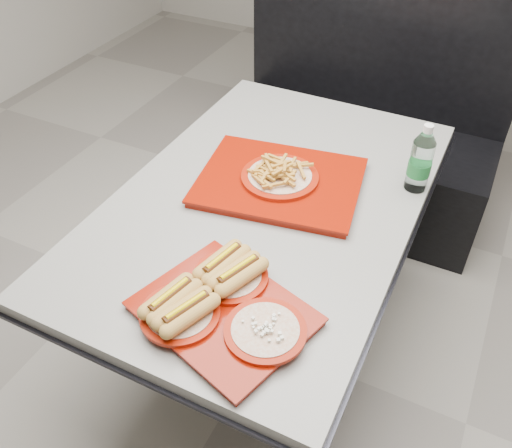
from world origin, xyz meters
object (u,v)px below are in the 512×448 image
at_px(water_bottle, 420,162).
at_px(tray_far, 280,179).
at_px(diner_table, 267,236).
at_px(booth_bench, 361,131).
at_px(tray_near, 220,303).

bearing_deg(water_bottle, tray_far, -154.74).
distance_m(diner_table, booth_bench, 1.11).
bearing_deg(booth_bench, diner_table, -90.00).
distance_m(booth_bench, water_bottle, 1.03).
xyz_separation_m(diner_table, booth_bench, (0.00, 1.09, -0.18)).
relative_size(tray_near, tray_far, 0.85).
distance_m(tray_near, tray_far, 0.55).
distance_m(tray_far, water_bottle, 0.44).
bearing_deg(diner_table, tray_near, -78.78).
relative_size(diner_table, tray_near, 2.93).
bearing_deg(tray_far, tray_near, -81.21).
distance_m(tray_near, water_bottle, 0.80).
relative_size(diner_table, tray_far, 2.49).
relative_size(tray_far, water_bottle, 2.47).
xyz_separation_m(diner_table, tray_far, (0.01, 0.07, 0.19)).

